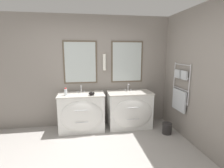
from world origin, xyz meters
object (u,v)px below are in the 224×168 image
object	(u,v)px
vanity_left	(82,112)
amenity_bowl	(92,93)
toiletry_bottle	(66,92)
waste_bin	(167,128)
vanity_right	(130,110)

from	to	relation	value
vanity_left	amenity_bowl	distance (m)	0.52
toiletry_bottle	vanity_left	bearing A→B (deg)	10.04
vanity_left	amenity_bowl	xyz separation A→B (m)	(0.23, -0.12, 0.45)
toiletry_bottle	waste_bin	distance (m)	2.33
vanity_left	vanity_right	bearing A→B (deg)	0.00
amenity_bowl	waste_bin	size ratio (longest dim) A/B	0.53
vanity_right	amenity_bowl	world-z (taller)	amenity_bowl
vanity_right	toiletry_bottle	bearing A→B (deg)	-177.72
toiletry_bottle	amenity_bowl	bearing A→B (deg)	-6.92
vanity_left	vanity_right	size ratio (longest dim) A/B	1.00
vanity_right	amenity_bowl	distance (m)	1.00
amenity_bowl	toiletry_bottle	bearing A→B (deg)	173.08
amenity_bowl	waste_bin	distance (m)	1.81
waste_bin	vanity_right	bearing A→B (deg)	146.42
vanity_left	waste_bin	xyz separation A→B (m)	(1.83, -0.48, -0.30)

